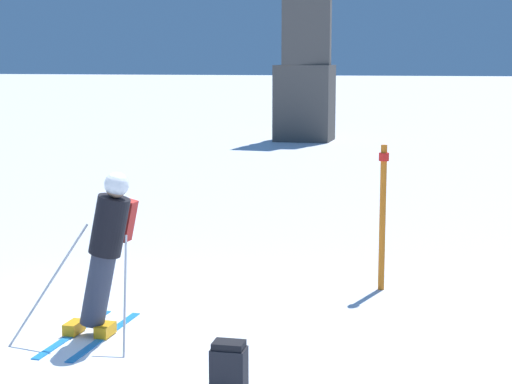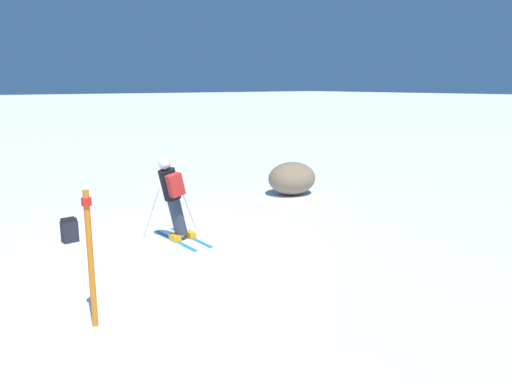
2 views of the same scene
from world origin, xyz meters
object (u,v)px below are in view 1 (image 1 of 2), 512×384
Objects in this scene: rock_pillar at (305,50)px; trail_marker at (383,211)px; skier at (107,245)px; spare_backpack at (229,370)px.

trail_marker is at bearing -76.43° from rock_pillar.
skier is 3.65m from trail_marker.
spare_backpack is (1.69, -1.29, -0.74)m from skier.
rock_pillar is 24.05m from spare_backpack.
spare_backpack is 0.27× the size of trail_marker.
rock_pillar is at bearing 96.37° from skier.
rock_pillar is 4.18× the size of trail_marker.
skier is 0.97× the size of trail_marker.
trail_marker is (0.92, 3.85, 0.77)m from spare_backpack.
rock_pillar is at bearing -82.49° from spare_backpack.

